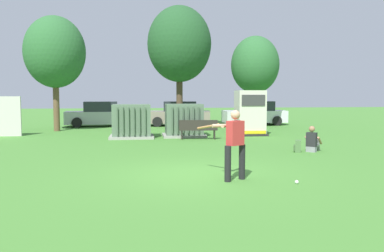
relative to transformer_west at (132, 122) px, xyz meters
The scene contains 15 objects.
ground_plane 9.21m from the transformer_west, 78.07° to the right, with size 96.00×96.00×0.00m, color #478433.
transformer_west is the anchor object (origin of this frame).
transformer_mid_west 2.58m from the transformer_west, ahead, with size 2.10×1.70×1.62m.
generator_enclosure 6.05m from the transformer_west, ahead, with size 1.60×1.40×2.30m.
park_bench 3.28m from the transformer_west, 18.77° to the right, with size 1.83×0.55×0.92m.
batter 10.16m from the transformer_west, 74.50° to the right, with size 1.06×1.50×1.74m.
sports_ball 11.22m from the transformer_west, 68.41° to the right, with size 0.09×0.09×0.09m, color white.
seated_spectator 8.67m from the transformer_west, 39.01° to the right, with size 0.73×0.75×0.96m.
backpack 8.27m from the transformer_west, 42.02° to the right, with size 0.34×0.37×0.44m.
tree_left 6.99m from the transformer_west, 136.59° to the left, with size 3.40×3.40×6.49m.
tree_center_left 7.49m from the transformer_west, 62.08° to the left, with size 3.93×3.93×7.52m.
tree_center_right 9.49m from the transformer_west, 32.93° to the left, with size 2.98×2.98×5.70m.
parked_car_leftmost 7.47m from the transformer_west, 107.63° to the left, with size 4.31×2.15×1.62m.
parked_car_left_of_center 7.48m from the transformer_west, 66.93° to the left, with size 4.38×2.31×1.62m.
parked_car_right_of_center 10.74m from the transformer_west, 40.45° to the left, with size 4.24×2.00×1.62m.
Camera 1 is at (-1.44, -10.33, 2.15)m, focal length 37.13 mm.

